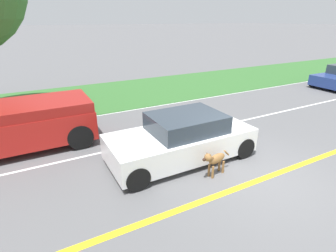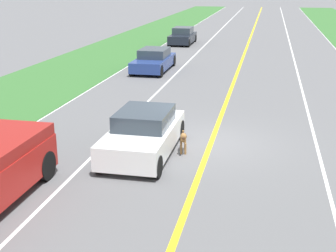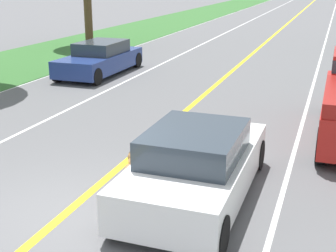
# 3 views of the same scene
# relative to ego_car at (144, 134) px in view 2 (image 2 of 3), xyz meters

# --- Properties ---
(ground_plane) EXTENTS (400.00, 400.00, 0.00)m
(ground_plane) POSITION_rel_ego_car_xyz_m (-1.98, -1.41, -0.66)
(ground_plane) COLOR #5B5B5E
(centre_divider_line) EXTENTS (0.18, 160.00, 0.01)m
(centre_divider_line) POSITION_rel_ego_car_xyz_m (-1.98, -1.41, -0.65)
(centre_divider_line) COLOR yellow
(centre_divider_line) RESTS_ON ground
(lane_edge_line_right) EXTENTS (0.14, 160.00, 0.01)m
(lane_edge_line_right) POSITION_rel_ego_car_xyz_m (5.02, -1.41, -0.65)
(lane_edge_line_right) COLOR white
(lane_edge_line_right) RESTS_ON ground
(lane_dash_same_dir) EXTENTS (0.10, 160.00, 0.01)m
(lane_dash_same_dir) POSITION_rel_ego_car_xyz_m (1.52, -1.41, -0.65)
(lane_dash_same_dir) COLOR white
(lane_dash_same_dir) RESTS_ON ground
(lane_dash_oncoming) EXTENTS (0.10, 160.00, 0.01)m
(lane_dash_oncoming) POSITION_rel_ego_car_xyz_m (-5.48, -1.41, -0.65)
(lane_dash_oncoming) COLOR white
(lane_dash_oncoming) RESTS_ON ground
(ego_car) EXTENTS (1.90, 4.31, 1.40)m
(ego_car) POSITION_rel_ego_car_xyz_m (0.00, 0.00, 0.00)
(ego_car) COLOR white
(ego_car) RESTS_ON ground
(dog) EXTENTS (0.34, 1.05, 0.77)m
(dog) POSITION_rel_ego_car_xyz_m (-1.23, -0.29, -0.17)
(dog) COLOR olive
(dog) RESTS_ON ground
(car_trailing_near) EXTENTS (1.89, 4.55, 1.31)m
(car_trailing_near) POSITION_rel_ego_car_xyz_m (3.03, -13.75, -0.04)
(car_trailing_near) COLOR navy
(car_trailing_near) RESTS_ON ground
(car_trailing_mid) EXTENTS (1.81, 4.27, 1.40)m
(car_trailing_mid) POSITION_rel_ego_car_xyz_m (3.48, -25.94, -0.01)
(car_trailing_mid) COLOR black
(car_trailing_mid) RESTS_ON ground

